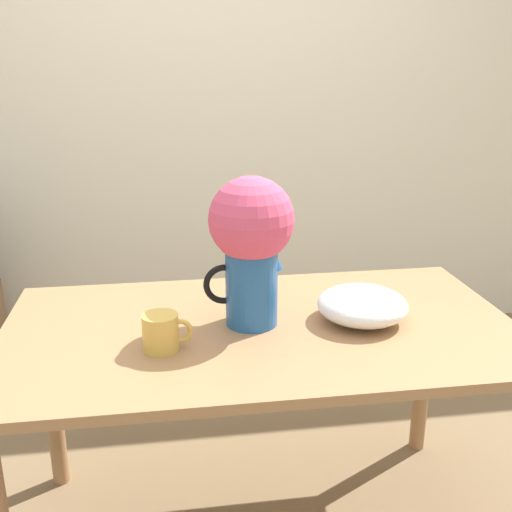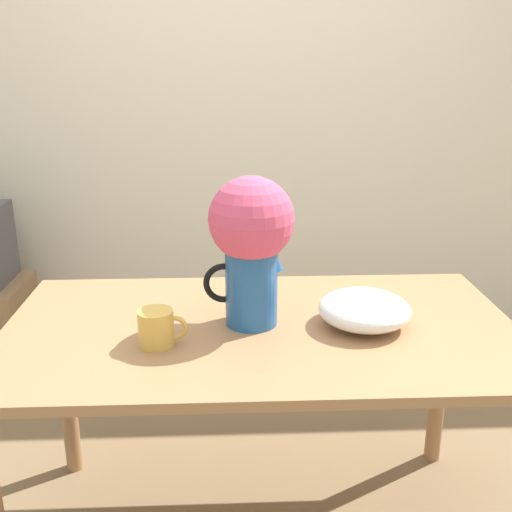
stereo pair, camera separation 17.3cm
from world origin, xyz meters
TOP-DOWN VIEW (x-y plane):
  - wall_back at (0.00, 1.66)m, footprint 8.00×0.05m
  - table at (0.08, 0.07)m, footprint 1.52×0.84m
  - flower_vase at (0.05, 0.09)m, footprint 0.27×0.25m
  - coffee_mug at (-0.22, -0.04)m, footprint 0.14×0.10m
  - white_bowl at (0.38, 0.06)m, footprint 0.27×0.27m

SIDE VIEW (x-z plane):
  - table at x=0.08m, z-range 0.28..1.04m
  - white_bowl at x=0.38m, z-range 0.76..0.86m
  - coffee_mug at x=-0.22m, z-range 0.76..0.86m
  - flower_vase at x=0.05m, z-range 0.80..1.25m
  - wall_back at x=0.00m, z-range 0.00..2.60m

